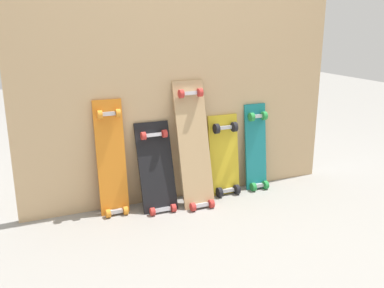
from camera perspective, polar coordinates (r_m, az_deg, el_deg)
name	(u,v)px	position (r m, az deg, el deg)	size (l,w,h in m)	color
ground_plane	(188,198)	(3.16, -0.51, -7.11)	(12.00, 12.00, 0.00)	gray
plywood_wall_panel	(184,82)	(3.00, -1.07, 8.15)	(2.30, 0.04, 1.66)	tan
skateboard_orange	(112,163)	(2.87, -10.55, -2.48)	(0.19, 0.17, 0.83)	orange
skateboard_black	(157,172)	(2.93, -4.65, -3.73)	(0.24, 0.25, 0.66)	black
skateboard_natural	(194,149)	(2.96, 0.31, -0.73)	(0.22, 0.30, 0.92)	tan
skateboard_yellow	(225,159)	(3.18, 4.34, -1.99)	(0.23, 0.16, 0.64)	gold
skateboard_teal	(256,151)	(3.30, 8.48, -0.92)	(0.17, 0.16, 0.71)	#197A7F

